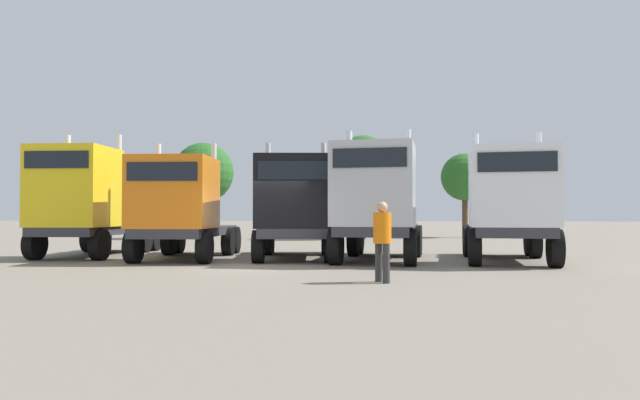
{
  "coord_description": "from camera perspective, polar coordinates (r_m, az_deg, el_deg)",
  "views": [
    {
      "loc": [
        3.92,
        -15.82,
        1.52
      ],
      "look_at": [
        1.25,
        3.54,
        1.99
      ],
      "focal_mm": 32.17,
      "sensor_mm": 36.0,
      "label": 1
    }
  ],
  "objects": [
    {
      "name": "oak_far_left",
      "position": [
        36.01,
        -11.5,
        2.66
      ],
      "size": [
        3.68,
        3.68,
        5.89
      ],
      "color": "#4C3823",
      "rests_on": "ground"
    },
    {
      "name": "semi_truck_white",
      "position": [
        18.44,
        18.34,
        -0.4
      ],
      "size": [
        2.97,
        6.12,
        4.08
      ],
      "rotation": [
        0.0,
        0.0,
        -1.64
      ],
      "color": "#333338",
      "rests_on": "ground"
    },
    {
      "name": "semi_truck_yellow",
      "position": [
        21.5,
        -22.44,
        -0.15
      ],
      "size": [
        2.91,
        6.28,
        4.36
      ],
      "rotation": [
        0.0,
        0.0,
        -1.51
      ],
      "color": "#333338",
      "rests_on": "ground"
    },
    {
      "name": "semi_truck_orange",
      "position": [
        19.16,
        -13.77,
        -0.72
      ],
      "size": [
        3.05,
        6.05,
        3.89
      ],
      "rotation": [
        0.0,
        0.0,
        -1.48
      ],
      "color": "#333338",
      "rests_on": "ground"
    },
    {
      "name": "semi_truck_black",
      "position": [
        18.8,
        -2.5,
        -0.66
      ],
      "size": [
        3.36,
        6.1,
        3.94
      ],
      "rotation": [
        0.0,
        0.0,
        -1.42
      ],
      "color": "#333338",
      "rests_on": "ground"
    },
    {
      "name": "oak_far_centre",
      "position": [
        34.61,
        4.3,
        3.25
      ],
      "size": [
        3.83,
        3.83,
        6.24
      ],
      "color": "#4C3823",
      "rests_on": "ground"
    },
    {
      "name": "ground",
      "position": [
        16.37,
        -6.08,
        -6.69
      ],
      "size": [
        200.0,
        200.0,
        0.0
      ],
      "primitive_type": "plane",
      "color": "gray"
    },
    {
      "name": "visitor_in_hivis",
      "position": [
        12.75,
        6.22,
        -3.53
      ],
      "size": [
        0.56,
        0.56,
        1.79
      ],
      "rotation": [
        0.0,
        0.0,
        0.66
      ],
      "color": "#313131",
      "rests_on": "ground"
    },
    {
      "name": "semi_truck_silver",
      "position": [
        17.98,
        5.64,
        -0.19
      ],
      "size": [
        2.95,
        6.12,
        4.23
      ],
      "rotation": [
        0.0,
        0.0,
        -1.64
      ],
      "color": "#333338",
      "rests_on": "ground"
    },
    {
      "name": "oak_far_right",
      "position": [
        37.91,
        14.2,
        2.2
      ],
      "size": [
        3.04,
        3.04,
        5.4
      ],
      "color": "#4C3823",
      "rests_on": "ground"
    }
  ]
}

